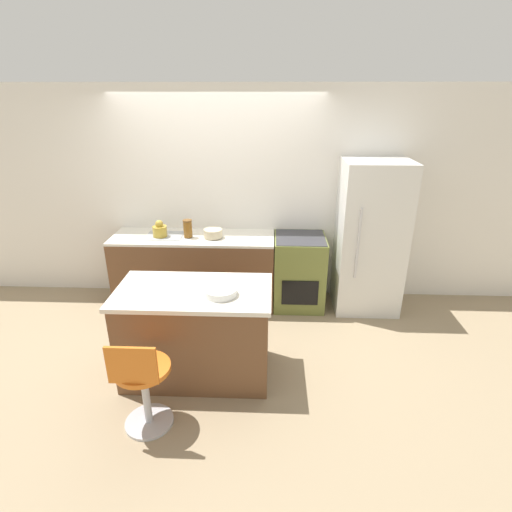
{
  "coord_description": "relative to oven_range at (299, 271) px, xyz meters",
  "views": [
    {
      "loc": [
        0.66,
        -4.16,
        2.52
      ],
      "look_at": [
        0.5,
        -0.37,
        0.93
      ],
      "focal_mm": 28.0,
      "sensor_mm": 36.0,
      "label": 1
    }
  ],
  "objects": [
    {
      "name": "canister_jar",
      "position": [
        -1.34,
        -0.04,
        0.55
      ],
      "size": [
        0.11,
        0.11,
        0.21
      ],
      "color": "brown",
      "rests_on": "back_counter"
    },
    {
      "name": "stool_chair",
      "position": [
        -1.32,
        -2.07,
        -0.03
      ],
      "size": [
        0.43,
        0.43,
        0.87
      ],
      "color": "#B7B7BC",
      "rests_on": "ground_plane"
    },
    {
      "name": "mixing_bowl",
      "position": [
        -1.04,
        -0.04,
        0.5
      ],
      "size": [
        0.22,
        0.22,
        0.1
      ],
      "color": "#C1B28E",
      "rests_on": "back_counter"
    },
    {
      "name": "wall_back",
      "position": [
        -1.0,
        0.34,
        0.85
      ],
      "size": [
        8.0,
        0.06,
        2.6
      ],
      "color": "white",
      "rests_on": "ground_plane"
    },
    {
      "name": "fruit_bowl",
      "position": [
        -0.77,
        -1.46,
        0.47
      ],
      "size": [
        0.28,
        0.28,
        0.06
      ],
      "color": "white",
      "rests_on": "kitchen_island"
    },
    {
      "name": "ground_plane",
      "position": [
        -1.0,
        -0.32,
        -0.45
      ],
      "size": [
        14.0,
        14.0,
        0.0
      ],
      "primitive_type": "plane",
      "color": "#998466"
    },
    {
      "name": "oven_range",
      "position": [
        0.0,
        0.0,
        0.0
      ],
      "size": [
        0.61,
        0.62,
        0.9
      ],
      "color": "olive",
      "rests_on": "ground_plane"
    },
    {
      "name": "refrigerator",
      "position": [
        0.82,
        -0.01,
        0.46
      ],
      "size": [
        0.75,
        0.66,
        1.81
      ],
      "color": "silver",
      "rests_on": "ground_plane"
    },
    {
      "name": "kettle",
      "position": [
        -1.68,
        -0.04,
        0.53
      ],
      "size": [
        0.17,
        0.17,
        0.2
      ],
      "color": "#B29333",
      "rests_on": "back_counter"
    },
    {
      "name": "back_counter",
      "position": [
        -1.29,
        0.0,
        -0.0
      ],
      "size": [
        1.95,
        0.61,
        0.9
      ],
      "color": "brown",
      "rests_on": "ground_plane"
    },
    {
      "name": "kitchen_island",
      "position": [
        -1.03,
        -1.38,
        -0.0
      ],
      "size": [
        1.38,
        0.75,
        0.89
      ],
      "color": "brown",
      "rests_on": "ground_plane"
    }
  ]
}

